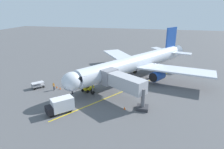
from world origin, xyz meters
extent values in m
plane|color=#565659|center=(0.00, 0.00, 0.00)|extent=(220.00, 220.00, 0.00)
cube|color=yellow|center=(-0.84, 7.38, 0.01)|extent=(22.40, 33.41, 0.01)
cylinder|color=silver|center=(-0.84, 1.38, 4.10)|extent=(22.03, 30.39, 3.80)
ellipsoid|color=silver|center=(9.26, 16.52, 4.10)|extent=(5.22, 5.33, 3.61)
cone|color=silver|center=(-11.10, -14.01, 4.10)|extent=(4.51, 4.39, 3.42)
cube|color=black|center=(8.48, 15.36, 4.65)|extent=(3.57, 3.12, 0.90)
cube|color=silver|center=(-10.00, 3.02, 3.50)|extent=(17.75, 8.55, 0.36)
cylinder|color=#1E479E|center=(-6.22, 3.77, 2.00)|extent=(3.80, 4.10, 2.30)
cylinder|color=black|center=(-5.25, 5.23, 2.00)|extent=(1.86, 1.33, 2.10)
cube|color=silver|center=(4.19, -6.44, 3.50)|extent=(13.90, 17.02, 0.36)
cylinder|color=#1E479E|center=(3.43, -2.67, 2.00)|extent=(3.80, 4.10, 2.30)
cylinder|color=black|center=(4.40, -1.21, 2.00)|extent=(1.86, 1.33, 2.10)
cube|color=#1E479E|center=(-9.44, -11.51, 7.90)|extent=(2.96, 4.19, 7.20)
cube|color=silver|center=(-11.94, -9.49, 4.70)|extent=(6.81, 4.04, 0.24)
cube|color=silver|center=(-6.61, -13.04, 4.70)|extent=(5.85, 6.51, 0.24)
cylinder|color=slate|center=(6.65, 12.61, 1.73)|extent=(0.24, 0.24, 2.77)
cylinder|color=black|center=(6.65, 12.61, 0.35)|extent=(0.76, 0.83, 0.70)
cylinder|color=slate|center=(-4.67, 0.33, 1.94)|extent=(0.24, 0.24, 2.77)
cylinder|color=black|center=(-4.67, 0.33, 0.55)|extent=(0.98, 1.16, 1.10)
cylinder|color=slate|center=(-0.34, -2.56, 1.94)|extent=(0.24, 0.24, 2.77)
cylinder|color=black|center=(-0.34, -2.56, 0.55)|extent=(0.98, 1.16, 1.10)
cube|color=#B7B7BC|center=(-0.14, 14.14, 3.90)|extent=(8.93, 7.16, 2.50)
cube|color=gray|center=(3.60, 11.64, 3.90)|extent=(4.11, 4.22, 3.00)
cylinder|color=slate|center=(-3.89, 16.64, 1.95)|extent=(0.70, 0.70, 3.90)
cube|color=#333338|center=(-3.89, 16.64, 0.30)|extent=(2.00, 2.00, 0.60)
cylinder|color=#23232D|center=(15.49, 12.44, 0.44)|extent=(0.26, 0.26, 0.88)
cube|color=orange|center=(15.49, 12.44, 1.18)|extent=(0.45, 0.40, 0.60)
cube|color=silver|center=(15.49, 12.44, 1.18)|extent=(0.47, 0.42, 0.10)
sphere|color=#9E7051|center=(15.49, 12.44, 1.60)|extent=(0.22, 0.22, 0.22)
cylinder|color=#23232D|center=(12.73, 5.04, 0.44)|extent=(0.26, 0.26, 0.88)
cube|color=#D8EA19|center=(12.73, 5.04, 1.18)|extent=(0.28, 0.41, 0.60)
cube|color=silver|center=(12.73, 5.04, 1.18)|extent=(0.30, 0.43, 0.10)
sphere|color=#9E7051|center=(12.73, 5.04, 1.60)|extent=(0.22, 0.22, 0.22)
cylinder|color=#23232D|center=(10.86, 13.34, 0.44)|extent=(0.26, 0.26, 0.88)
cube|color=orange|center=(10.86, 13.34, 1.18)|extent=(0.36, 0.44, 0.60)
cube|color=silver|center=(10.86, 13.34, 1.18)|extent=(0.37, 0.46, 0.10)
sphere|color=beige|center=(10.86, 13.34, 1.60)|extent=(0.22, 0.22, 0.22)
cube|color=yellow|center=(8.16, 10.93, 0.62)|extent=(2.12, 2.56, 0.60)
cube|color=black|center=(8.67, 12.45, 1.52)|extent=(2.04, 3.85, 1.61)
cylinder|color=black|center=(7.91, 12.23, 0.32)|extent=(0.44, 0.69, 0.64)
cylinder|color=black|center=(9.14, 11.82, 0.32)|extent=(0.44, 0.69, 0.64)
cylinder|color=black|center=(7.44, 10.80, 0.32)|extent=(0.44, 0.69, 0.64)
cylinder|color=black|center=(8.67, 10.39, 0.32)|extent=(0.44, 0.69, 0.64)
cube|color=#9E9EA3|center=(19.55, 12.14, 0.56)|extent=(2.74, 2.90, 0.24)
cube|color=silver|center=(19.55, 12.14, 1.23)|extent=(2.74, 2.90, 0.08)
cylinder|color=slate|center=(19.83, 13.46, 0.96)|extent=(0.06, 0.06, 0.55)
cylinder|color=slate|center=(20.79, 12.67, 0.96)|extent=(0.06, 0.06, 0.55)
cylinder|color=slate|center=(18.30, 11.61, 0.96)|extent=(0.06, 0.06, 0.55)
cylinder|color=slate|center=(19.26, 10.82, 0.96)|extent=(0.06, 0.06, 0.55)
cylinder|color=black|center=(19.65, 13.28, 0.22)|extent=(0.47, 0.50, 0.44)
cylinder|color=black|center=(20.65, 12.45, 0.22)|extent=(0.47, 0.50, 0.44)
cylinder|color=black|center=(18.44, 11.82, 0.22)|extent=(0.47, 0.50, 0.44)
cylinder|color=black|center=(19.44, 10.99, 0.22)|extent=(0.47, 0.50, 0.44)
cube|color=black|center=(10.73, 22.01, 1.02)|extent=(2.55, 2.54, 1.20)
cube|color=black|center=(11.22, 22.51, 1.22)|extent=(1.33, 1.30, 0.70)
cube|color=silver|center=(9.38, 20.61, 1.52)|extent=(3.94, 3.98, 2.20)
cylinder|color=black|center=(10.44, 22.64, 0.42)|extent=(0.76, 0.78, 0.84)
cylinder|color=black|center=(11.38, 21.74, 0.42)|extent=(0.76, 0.78, 0.84)
cylinder|color=black|center=(8.22, 20.34, 0.42)|extent=(0.76, 0.78, 0.84)
cylinder|color=black|center=(9.15, 19.44, 0.42)|extent=(0.76, 0.78, 0.84)
cone|color=#F2590F|center=(14.41, 11.80, 0.28)|extent=(0.32, 0.32, 0.55)
cone|color=#F2590F|center=(15.45, 11.30, 0.28)|extent=(0.32, 0.32, 0.55)
cone|color=#F2590F|center=(-0.83, 17.33, 0.28)|extent=(0.32, 0.32, 0.55)
cone|color=#F2590F|center=(14.09, 6.37, 0.28)|extent=(0.32, 0.32, 0.55)
camera|label=1|loc=(-5.56, 47.95, 17.38)|focal=31.67mm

